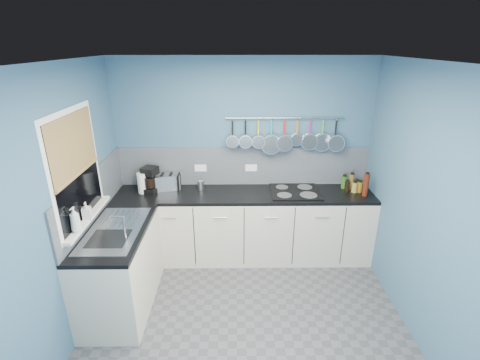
{
  "coord_description": "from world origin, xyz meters",
  "views": [
    {
      "loc": [
        -0.08,
        -2.76,
        2.64
      ],
      "look_at": [
        -0.05,
        0.75,
        1.25
      ],
      "focal_mm": 26.14,
      "sensor_mm": 36.0,
      "label": 1
    }
  ],
  "objects_px": {
    "canister": "(201,185)",
    "soap_bottle_a": "(75,219)",
    "coffee_maker": "(150,180)",
    "toaster": "(167,182)",
    "soap_bottle_b": "(86,210)",
    "paper_towel": "(142,183)",
    "hob": "(295,191)"
  },
  "relations": [
    {
      "from": "soap_bottle_b",
      "to": "soap_bottle_a",
      "type": "bearing_deg",
      "value": -90.0
    },
    {
      "from": "coffee_maker",
      "to": "hob",
      "type": "bearing_deg",
      "value": 19.16
    },
    {
      "from": "coffee_maker",
      "to": "toaster",
      "type": "relative_size",
      "value": 1.06
    },
    {
      "from": "paper_towel",
      "to": "coffee_maker",
      "type": "height_order",
      "value": "coffee_maker"
    },
    {
      "from": "coffee_maker",
      "to": "soap_bottle_a",
      "type": "bearing_deg",
      "value": -87.2
    },
    {
      "from": "soap_bottle_b",
      "to": "coffee_maker",
      "type": "xyz_separation_m",
      "value": [
        0.38,
        0.99,
        -0.08
      ]
    },
    {
      "from": "soap_bottle_a",
      "to": "paper_towel",
      "type": "xyz_separation_m",
      "value": [
        0.28,
        1.21,
        -0.14
      ]
    },
    {
      "from": "coffee_maker",
      "to": "hob",
      "type": "height_order",
      "value": "coffee_maker"
    },
    {
      "from": "toaster",
      "to": "coffee_maker",
      "type": "bearing_deg",
      "value": -170.08
    },
    {
      "from": "hob",
      "to": "toaster",
      "type": "bearing_deg",
      "value": 176.06
    },
    {
      "from": "hob",
      "to": "canister",
      "type": "bearing_deg",
      "value": 175.63
    },
    {
      "from": "paper_towel",
      "to": "canister",
      "type": "xyz_separation_m",
      "value": [
        0.7,
        0.09,
        -0.07
      ]
    },
    {
      "from": "paper_towel",
      "to": "hob",
      "type": "distance_m",
      "value": 1.89
    },
    {
      "from": "soap_bottle_a",
      "to": "coffee_maker",
      "type": "relative_size",
      "value": 0.75
    },
    {
      "from": "canister",
      "to": "paper_towel",
      "type": "bearing_deg",
      "value": -172.37
    },
    {
      "from": "soap_bottle_b",
      "to": "toaster",
      "type": "distance_m",
      "value": 1.22
    },
    {
      "from": "canister",
      "to": "hob",
      "type": "distance_m",
      "value": 1.19
    },
    {
      "from": "soap_bottle_a",
      "to": "toaster",
      "type": "bearing_deg",
      "value": 66.83
    },
    {
      "from": "hob",
      "to": "paper_towel",
      "type": "bearing_deg",
      "value": -179.87
    },
    {
      "from": "soap_bottle_a",
      "to": "coffee_maker",
      "type": "distance_m",
      "value": 1.29
    },
    {
      "from": "soap_bottle_a",
      "to": "hob",
      "type": "xyz_separation_m",
      "value": [
        2.17,
        1.21,
        -0.26
      ]
    },
    {
      "from": "soap_bottle_a",
      "to": "coffee_maker",
      "type": "xyz_separation_m",
      "value": [
        0.38,
        1.23,
        -0.11
      ]
    },
    {
      "from": "soap_bottle_a",
      "to": "canister",
      "type": "height_order",
      "value": "soap_bottle_a"
    },
    {
      "from": "coffee_maker",
      "to": "soap_bottle_b",
      "type": "bearing_deg",
      "value": -91.08
    },
    {
      "from": "canister",
      "to": "soap_bottle_a",
      "type": "bearing_deg",
      "value": -127.21
    },
    {
      "from": "soap_bottle_b",
      "to": "paper_towel",
      "type": "xyz_separation_m",
      "value": [
        0.28,
        0.96,
        -0.11
      ]
    },
    {
      "from": "soap_bottle_a",
      "to": "soap_bottle_b",
      "type": "xyz_separation_m",
      "value": [
        0.0,
        0.24,
        -0.03
      ]
    },
    {
      "from": "soap_bottle_b",
      "to": "canister",
      "type": "distance_m",
      "value": 1.46
    },
    {
      "from": "toaster",
      "to": "canister",
      "type": "xyz_separation_m",
      "value": [
        0.42,
        -0.02,
        -0.04
      ]
    },
    {
      "from": "canister",
      "to": "hob",
      "type": "xyz_separation_m",
      "value": [
        1.18,
        -0.09,
        -0.05
      ]
    },
    {
      "from": "paper_towel",
      "to": "canister",
      "type": "bearing_deg",
      "value": 7.63
    },
    {
      "from": "coffee_maker",
      "to": "paper_towel",
      "type": "bearing_deg",
      "value": -145.14
    }
  ]
}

